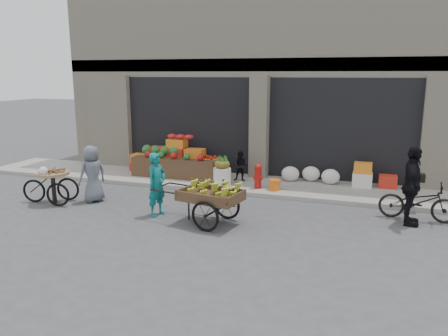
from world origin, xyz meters
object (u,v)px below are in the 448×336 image
(cyclist, at_px, (412,186))
(tricycle_cart, at_px, (53,182))
(fire_hydrant, at_px, (258,175))
(vendor_woman, at_px, (157,184))
(orange_bucket, at_px, (275,185))
(bicycle, at_px, (418,201))
(vendor_grey, at_px, (92,174))
(banana_cart, at_px, (209,194))
(pineapple_bin, at_px, (222,176))
(seated_person, at_px, (241,166))

(cyclist, bearing_deg, tricycle_cart, 101.30)
(fire_hydrant, height_order, vendor_woman, vendor_woman)
(orange_bucket, relative_size, bicycle, 0.19)
(cyclist, bearing_deg, vendor_woman, 105.73)
(bicycle, distance_m, cyclist, 0.63)
(orange_bucket, relative_size, vendor_grey, 0.21)
(banana_cart, height_order, vendor_grey, vendor_grey)
(pineapple_bin, distance_m, tricycle_cart, 4.66)
(bicycle, bearing_deg, cyclist, 157.03)
(fire_hydrant, bearing_deg, seated_person, 137.12)
(pineapple_bin, xyz_separation_m, cyclist, (5.01, -1.64, 0.53))
(pineapple_bin, relative_size, vendor_grey, 0.34)
(seated_person, xyz_separation_m, tricycle_cart, (-4.11, -3.42, -0.02))
(banana_cart, bearing_deg, vendor_woman, -175.84)
(seated_person, height_order, vendor_woman, vendor_woman)
(pineapple_bin, xyz_separation_m, banana_cart, (0.72, -3.01, 0.33))
(banana_cart, relative_size, vendor_grey, 1.61)
(orange_bucket, height_order, vendor_grey, vendor_grey)
(seated_person, bearing_deg, orange_bucket, -40.26)
(banana_cart, height_order, vendor_woman, vendor_woman)
(tricycle_cart, xyz_separation_m, cyclist, (8.72, 1.18, 0.33))
(pineapple_bin, xyz_separation_m, bicycle, (5.21, -1.24, 0.08))
(pineapple_bin, bearing_deg, orange_bucket, -3.58)
(pineapple_bin, xyz_separation_m, vendor_grey, (-2.80, -2.36, 0.38))
(vendor_grey, xyz_separation_m, cyclist, (7.81, 0.72, 0.14))
(banana_cart, relative_size, bicycle, 1.42)
(seated_person, relative_size, cyclist, 0.52)
(tricycle_cart, bearing_deg, bicycle, -2.25)
(banana_cart, distance_m, cyclist, 4.51)
(pineapple_bin, height_order, vendor_woman, vendor_woman)
(pineapple_bin, xyz_separation_m, vendor_woman, (-0.66, -2.86, 0.39))
(seated_person, relative_size, vendor_grey, 0.62)
(fire_hydrant, distance_m, vendor_grey, 4.54)
(pineapple_bin, height_order, vendor_grey, vendor_grey)
(pineapple_bin, relative_size, tricycle_cart, 0.36)
(vendor_woman, height_order, cyclist, cyclist)
(vendor_grey, bearing_deg, fire_hydrant, 148.40)
(vendor_woman, bearing_deg, pineapple_bin, 1.51)
(orange_bucket, xyz_separation_m, cyclist, (3.41, -1.54, 0.63))
(tricycle_cart, height_order, bicycle, tricycle_cart)
(fire_hydrant, distance_m, vendor_woman, 3.32)
(fire_hydrant, distance_m, bicycle, 4.28)
(pineapple_bin, relative_size, fire_hydrant, 0.73)
(cyclist, bearing_deg, bicycle, -22.97)
(vendor_grey, bearing_deg, banana_cart, 107.29)
(seated_person, bearing_deg, tricycle_cart, -150.24)
(vendor_woman, bearing_deg, vendor_grey, 91.47)
(pineapple_bin, height_order, fire_hydrant, fire_hydrant)
(vendor_woman, relative_size, vendor_grey, 1.01)
(fire_hydrant, bearing_deg, banana_cart, -97.39)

